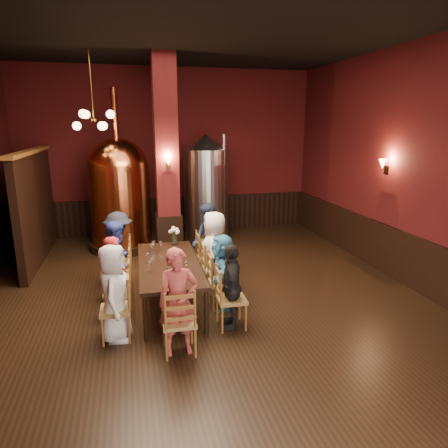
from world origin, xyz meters
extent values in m
plane|color=black|center=(0.00, 0.00, 0.00)|extent=(10.00, 10.00, 0.00)
plane|color=black|center=(0.00, 0.00, 4.50)|extent=(10.00, 10.00, 0.00)
cube|color=#4D1012|center=(0.00, 5.00, 2.25)|extent=(8.00, 0.02, 4.50)
cube|color=#4D1012|center=(0.00, -5.00, 2.25)|extent=(8.00, 0.02, 4.50)
cube|color=#4D1012|center=(4.00, 0.00, 2.25)|extent=(0.02, 10.00, 4.50)
cube|color=black|center=(3.96, 0.00, 0.50)|extent=(0.08, 9.90, 1.00)
cube|color=black|center=(0.00, 4.96, 0.50)|extent=(7.90, 0.08, 1.00)
cube|color=#4D1012|center=(-0.30, 2.80, 2.25)|extent=(0.58, 0.58, 4.50)
cube|color=black|center=(-3.20, 3.20, 1.20)|extent=(0.22, 3.50, 2.40)
cube|color=black|center=(-0.57, 0.17, 0.72)|extent=(1.05, 2.42, 0.06)
cylinder|color=black|center=(-1.04, -0.96, 0.34)|extent=(0.07, 0.07, 0.69)
cylinder|color=black|center=(-0.16, -0.98, 0.34)|extent=(0.07, 0.07, 0.69)
cylinder|color=black|center=(-0.99, 1.32, 0.34)|extent=(0.07, 0.07, 0.69)
cylinder|color=black|center=(-0.11, 1.30, 0.34)|extent=(0.07, 0.07, 0.69)
imported|color=white|center=(-1.44, -0.81, 0.71)|extent=(0.54, 0.75, 1.42)
imported|color=maroon|center=(-1.43, -0.14, 0.68)|extent=(0.39, 0.53, 1.35)
imported|color=#2B3990|center=(-1.42, 0.52, 0.72)|extent=(0.56, 0.77, 1.43)
imported|color=black|center=(-1.40, 1.19, 0.72)|extent=(0.57, 0.95, 1.45)
imported|color=black|center=(0.26, -0.85, 0.66)|extent=(0.47, 0.82, 1.32)
imported|color=teal|center=(0.27, -0.18, 0.64)|extent=(0.58, 1.24, 1.28)
imported|color=white|center=(0.28, 0.48, 0.76)|extent=(0.69, 0.86, 1.52)
imported|color=#1D253B|center=(0.30, 1.15, 0.76)|extent=(0.50, 0.80, 1.53)
imported|color=#A83E38|center=(-0.61, -1.38, 0.74)|extent=(0.55, 0.37, 1.48)
cylinder|color=black|center=(-1.38, 3.67, 0.09)|extent=(1.62, 1.62, 0.18)
cylinder|color=#CF602F|center=(-1.38, 3.67, 1.08)|extent=(1.67, 1.67, 1.80)
sphere|color=#CF602F|center=(-1.38, 3.67, 1.98)|extent=(1.44, 1.44, 1.44)
cylinder|color=#CF602F|center=(-1.38, 3.67, 3.25)|extent=(0.14, 0.14, 1.17)
cylinder|color=#B2B2B7|center=(0.80, 3.87, 1.20)|extent=(1.43, 1.43, 2.40)
cone|color=#B2B2B7|center=(0.80, 3.87, 2.59)|extent=(1.15, 1.15, 0.38)
cylinder|color=#B2B2B7|center=(1.18, 3.49, 1.44)|extent=(0.08, 0.08, 2.68)
cylinder|color=white|center=(-0.35, 1.16, 0.85)|extent=(0.11, 0.11, 0.19)
camera|label=1|loc=(-1.16, -6.24, 3.03)|focal=32.00mm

